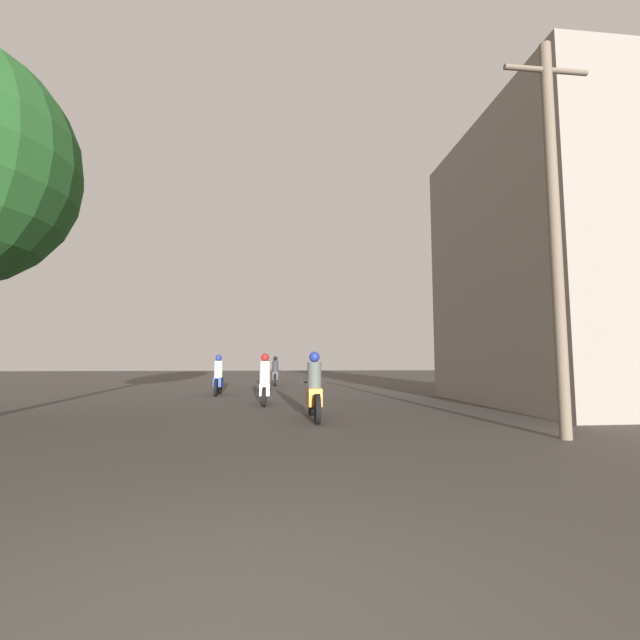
{
  "coord_description": "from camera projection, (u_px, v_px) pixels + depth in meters",
  "views": [
    {
      "loc": [
        0.31,
        -1.86,
        1.3
      ],
      "look_at": [
        2.26,
        16.04,
        3.05
      ],
      "focal_mm": 24.0,
      "sensor_mm": 36.0,
      "label": 1
    }
  ],
  "objects": [
    {
      "name": "motorcycle_orange",
      "position": [
        314.0,
        392.0,
        9.65
      ],
      "size": [
        0.6,
        2.11,
        1.52
      ],
      "rotation": [
        0.0,
        0.0,
        -0.0
      ],
      "color": "black",
      "rests_on": "ground_plane"
    },
    {
      "name": "motorcycle_white",
      "position": [
        265.0,
        384.0,
        13.0
      ],
      "size": [
        0.6,
        2.0,
        1.55
      ],
      "rotation": [
        0.0,
        0.0,
        -0.16
      ],
      "color": "black",
      "rests_on": "ground_plane"
    },
    {
      "name": "motorcycle_blue",
      "position": [
        218.0,
        379.0,
        16.63
      ],
      "size": [
        0.6,
        1.96,
        1.56
      ],
      "rotation": [
        0.0,
        0.0,
        0.01
      ],
      "color": "black",
      "rests_on": "ground_plane"
    },
    {
      "name": "motorcycle_silver",
      "position": [
        266.0,
        375.0,
        20.3
      ],
      "size": [
        0.6,
        1.93,
        1.59
      ],
      "rotation": [
        0.0,
        0.0,
        0.16
      ],
      "color": "black",
      "rests_on": "ground_plane"
    },
    {
      "name": "motorcycle_black",
      "position": [
        275.0,
        374.0,
        23.27
      ],
      "size": [
        0.6,
        1.94,
        1.58
      ],
      "rotation": [
        0.0,
        0.0,
        0.0
      ],
      "color": "black",
      "rests_on": "ground_plane"
    },
    {
      "name": "building_right_near",
      "position": [
        547.0,
        262.0,
        13.15
      ],
      "size": [
        4.4,
        7.67,
        8.71
      ],
      "color": "gray",
      "rests_on": "ground_plane"
    },
    {
      "name": "utility_pole_near",
      "position": [
        554.0,
        224.0,
        7.5
      ],
      "size": [
        1.6,
        0.2,
        7.09
      ],
      "color": "#6B5B4C",
      "rests_on": "ground_plane"
    }
  ]
}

